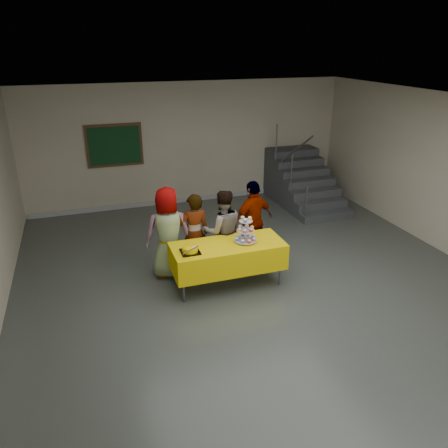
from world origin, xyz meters
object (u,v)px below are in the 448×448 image
(cupcake_stand, at_px, (246,233))
(schoolchild_a, at_px, (168,233))
(noticeboard, at_px, (115,146))
(bake_table, at_px, (228,256))
(schoolchild_b, at_px, (194,234))
(schoolchild_c, at_px, (223,231))
(staircase, at_px, (300,183))
(bear_cake, at_px, (190,249))
(schoolchild_d, at_px, (253,221))

(cupcake_stand, relative_size, schoolchild_a, 0.27)
(schoolchild_a, bearing_deg, noticeboard, -76.37)
(bake_table, xyz_separation_m, schoolchild_b, (-0.40, 0.66, 0.18))
(schoolchild_c, distance_m, staircase, 4.20)
(bear_cake, bearing_deg, schoolchild_c, 41.29)
(staircase, bearing_deg, schoolchild_c, -136.88)
(bake_table, relative_size, noticeboard, 1.45)
(bear_cake, height_order, schoolchild_a, schoolchild_a)
(schoolchild_a, xyz_separation_m, schoolchild_b, (0.46, -0.01, -0.08))
(schoolchild_a, distance_m, noticeboard, 3.73)
(bear_cake, relative_size, schoolchild_b, 0.24)
(staircase, bearing_deg, schoolchild_d, -131.96)
(staircase, bearing_deg, bear_cake, -137.24)
(staircase, bearing_deg, schoolchild_a, -145.40)
(bear_cake, xyz_separation_m, schoolchild_c, (0.77, 0.67, -0.07))
(bake_table, height_order, cupcake_stand, cupcake_stand)
(cupcake_stand, bearing_deg, schoolchild_b, 137.43)
(bear_cake, distance_m, schoolchild_d, 1.69)
(staircase, distance_m, noticeboard, 4.72)
(schoolchild_a, bearing_deg, bear_cake, 110.05)
(schoolchild_c, relative_size, staircase, 0.63)
(schoolchild_a, bearing_deg, cupcake_stand, 156.36)
(bear_cake, xyz_separation_m, noticeboard, (-0.68, 4.38, 0.77))
(bake_table, distance_m, bear_cake, 0.73)
(schoolchild_b, xyz_separation_m, noticeboard, (-0.95, 3.62, 0.86))
(bear_cake, distance_m, schoolchild_c, 1.02)
(bear_cake, relative_size, schoolchild_d, 0.23)
(bake_table, bearing_deg, schoolchild_a, 142.16)
(cupcake_stand, height_order, noticeboard, noticeboard)
(bear_cake, bearing_deg, schoolchild_b, 70.32)
(cupcake_stand, distance_m, staircase, 4.49)
(bake_table, relative_size, schoolchild_a, 1.16)
(schoolchild_c, distance_m, schoolchild_d, 0.70)
(bear_cake, height_order, noticeboard, noticeboard)
(schoolchild_b, height_order, schoolchild_c, schoolchild_c)
(cupcake_stand, relative_size, schoolchild_d, 0.29)
(cupcake_stand, bearing_deg, bake_table, -179.76)
(bear_cake, bearing_deg, cupcake_stand, 5.81)
(noticeboard, bearing_deg, schoolchild_b, -75.34)
(cupcake_stand, bearing_deg, schoolchild_d, 59.71)
(bake_table, height_order, schoolchild_d, schoolchild_d)
(schoolchild_a, bearing_deg, staircase, -139.43)
(bake_table, relative_size, bear_cake, 5.25)
(schoolchild_b, xyz_separation_m, staircase, (3.56, 2.79, -0.25))
(schoolchild_a, distance_m, schoolchild_b, 0.47)
(cupcake_stand, relative_size, schoolchild_c, 0.29)
(bear_cake, bearing_deg, schoolchild_a, 104.08)
(schoolchild_b, relative_size, noticeboard, 1.13)
(bake_table, distance_m, cupcake_stand, 0.49)
(bear_cake, distance_m, staircase, 5.23)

